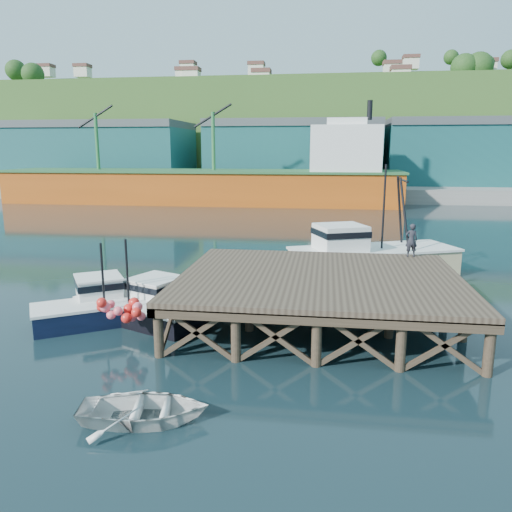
% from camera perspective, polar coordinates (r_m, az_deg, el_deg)
% --- Properties ---
extents(ground, '(300.00, 300.00, 0.00)m').
position_cam_1_polar(ground, '(23.13, -6.72, -6.78)').
color(ground, black).
rests_on(ground, ground).
extents(wharf, '(12.00, 10.00, 2.62)m').
position_cam_1_polar(wharf, '(21.67, 7.26, -2.72)').
color(wharf, brown).
rests_on(wharf, ground).
extents(far_quay, '(160.00, 40.00, 2.00)m').
position_cam_1_polar(far_quay, '(91.55, 4.47, 7.99)').
color(far_quay, gray).
rests_on(far_quay, ground).
extents(warehouse_left, '(32.00, 16.00, 9.00)m').
position_cam_1_polar(warehouse_left, '(95.28, -17.61, 10.95)').
color(warehouse_left, '#1A5758').
rests_on(warehouse_left, far_quay).
extents(warehouse_mid, '(28.00, 16.00, 9.00)m').
position_cam_1_polar(warehouse_mid, '(86.34, 4.31, 11.41)').
color(warehouse_mid, '#1A5758').
rests_on(warehouse_mid, far_quay).
extents(warehouse_right, '(30.00, 16.00, 9.00)m').
position_cam_1_polar(warehouse_right, '(89.52, 24.19, 10.43)').
color(warehouse_right, '#1A5758').
rests_on(warehouse_right, far_quay).
extents(cargo_ship, '(55.50, 10.00, 13.75)m').
position_cam_1_polar(cargo_ship, '(70.70, -3.60, 8.69)').
color(cargo_ship, '#C05012').
rests_on(cargo_ship, ground).
extents(hillside, '(220.00, 50.00, 22.00)m').
position_cam_1_polar(hillside, '(121.33, 5.47, 13.69)').
color(hillside, '#2D511E').
rests_on(hillside, ground).
extents(boat_navy, '(6.05, 4.92, 3.64)m').
position_cam_1_polar(boat_navy, '(23.12, -17.18, -5.34)').
color(boat_navy, black).
rests_on(boat_navy, ground).
extents(boat_black, '(6.48, 5.40, 3.77)m').
position_cam_1_polar(boat_black, '(22.86, -12.71, -5.39)').
color(boat_black, black).
rests_on(boat_black, ground).
extents(trawler, '(10.46, 7.01, 6.61)m').
position_cam_1_polar(trawler, '(30.58, 12.90, 0.30)').
color(trawler, '#D0BB86').
rests_on(trawler, ground).
extents(dinghy, '(3.95, 3.11, 0.74)m').
position_cam_1_polar(dinghy, '(14.84, -12.67, -16.68)').
color(dinghy, silver).
rests_on(dinghy, ground).
extents(dockworker, '(0.66, 0.47, 1.68)m').
position_cam_1_polar(dockworker, '(26.29, 17.33, 1.73)').
color(dockworker, black).
rests_on(dockworker, wharf).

